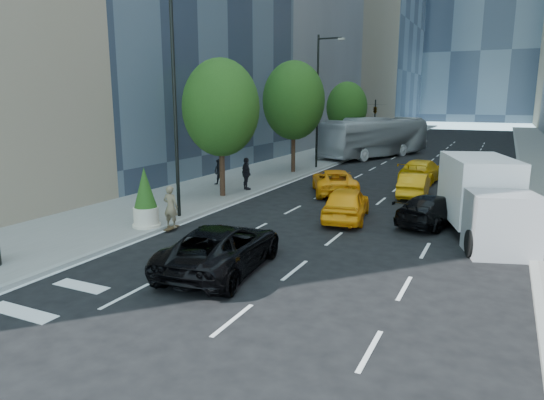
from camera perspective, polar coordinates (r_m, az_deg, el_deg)
The scene contains 20 objects.
ground at distance 16.29m, azimuth -0.57°, elevation -7.75°, with size 160.00×160.00×0.00m, color black.
sidewalk_left at distance 46.83m, azimuth 5.78°, elevation 5.18°, with size 6.00×120.00×0.15m, color slate.
lamp_near at distance 22.08m, azimuth -11.05°, elevation 12.54°, with size 2.13×0.22×10.00m.
lamp_far at distance 38.09m, azimuth 5.63°, elevation 12.32°, with size 2.13×0.22×10.00m.
tree_near at distance 26.72m, azimuth -6.03°, elevation 10.73°, with size 4.20×4.20×7.46m.
tree_mid at distance 35.62m, azimuth 2.57°, elevation 11.60°, with size 4.50×4.50×7.99m.
tree_far at distance 47.86m, azimuth 8.79°, elevation 10.70°, with size 3.90×3.90×6.92m.
traffic_signal at distance 55.37m, azimuth 12.04°, elevation 10.32°, with size 2.48×0.53×5.20m.
skateboarder at distance 20.73m, azimuth -11.83°, elevation -1.13°, with size 0.66×0.43×1.80m, color #77664A.
black_sedan_lincoln at distance 15.74m, azimuth -5.92°, elevation -5.61°, with size 2.52×5.46×1.52m, color black.
black_sedan_mercedes at distance 22.44m, azimuth 18.42°, elevation -1.10°, with size 1.88×4.62×1.34m, color black.
taxi_a at distance 22.36m, azimuth 8.73°, elevation -0.39°, with size 1.83×4.55×1.55m, color #FFA10D.
taxi_b at distance 28.52m, azimuth 16.36°, elevation 1.71°, with size 1.44×4.14×1.36m, color orange.
taxi_c at distance 28.57m, azimuth 7.36°, elevation 2.17°, with size 2.36×5.11×1.42m, color #FF9B0D.
taxi_d at distance 33.77m, azimuth 17.22°, elevation 3.31°, with size 2.13×5.24×1.52m, color #EBB10C.
city_bus at distance 47.26m, azimuth 12.03°, elevation 7.23°, with size 3.14×13.42×3.74m, color silver.
box_truck at distance 21.08m, azimuth 23.59°, elevation 0.24°, with size 4.18×6.91×3.11m.
pedestrian_a at distance 30.44m, azimuth -6.17°, elevation 3.27°, with size 0.78×0.61×1.61m, color black.
pedestrian_b at distance 28.68m, azimuth -3.03°, elevation 3.10°, with size 1.12×0.47×1.92m, color black.
planter_shrub at distance 20.96m, azimuth -14.68°, elevation 0.14°, with size 1.05×1.05×2.52m.
Camera 1 is at (6.78, -13.77, 5.46)m, focal length 32.00 mm.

